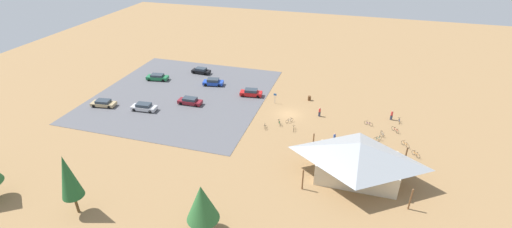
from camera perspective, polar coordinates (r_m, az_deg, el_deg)
The scene contains 29 objects.
ground at distance 66.10m, azimuth 5.21°, elevation -0.04°, with size 160.00×160.00×0.00m, color #937047.
parking_lot_asphalt at distance 74.64m, azimuth -11.57°, elevation 3.02°, with size 33.28×34.97×0.05m, color #56565B.
bike_pavilion at distance 50.70m, azimuth 15.83°, elevation -6.66°, with size 13.66×9.68×5.57m.
trash_bin at distance 71.47m, azimuth 8.43°, elevation 2.49°, with size 0.60×0.60×0.90m, color brown.
lot_sign at distance 69.14m, azimuth 3.02°, elevation 2.73°, with size 0.56×0.08×2.20m.
pine_center at distance 47.29m, azimuth -27.58°, elevation -8.78°, with size 2.52×2.52×8.30m.
pine_east at distance 40.67m, azimuth -8.54°, elevation -13.70°, with size 3.68×3.68×6.70m.
bicycle_orange_yard_center at distance 61.21m, azimuth 22.53°, elevation -4.47°, with size 1.13×1.44×0.87m.
bicycle_yellow_lone_east at distance 59.09m, azimuth 20.13°, elevation -5.27°, with size 1.22×1.30×0.80m.
bicycle_red_front_row at distance 64.63m, azimuth 21.15°, elevation -2.37°, with size 1.13×1.42×0.81m.
bicycle_teal_edge_south at distance 61.15m, azimuth 18.63°, elevation -3.72°, with size 1.36×1.17×0.87m.
bicycle_green_yard_left at distance 62.49m, azimuth 3.73°, elevation -1.40°, with size 0.75×1.52×0.83m.
bicycle_silver_yard_front at distance 63.34m, azimuth 5.31°, elevation -1.04°, with size 1.08×1.29×0.77m.
bicycle_black_edge_north at distance 61.40m, azimuth 1.43°, elevation -1.94°, with size 0.62×1.60×0.76m.
bicycle_blue_by_bin at distance 67.78m, azimuth 21.69°, elevation -1.00°, with size 0.48×1.73×0.81m.
bicycle_purple_mid_cluster at distance 65.18m, azimuth 17.35°, elevation -1.44°, with size 1.45×0.77×0.72m.
bicycle_white_lone_west at distance 62.83m, azimuth 19.30°, elevation -2.97°, with size 0.59×1.63×0.77m.
bicycle_orange_back_row at distance 59.46m, azimuth 23.94°, elevation -5.83°, with size 1.07×1.38×0.82m.
bicycle_yellow_near_porch at distance 61.13m, azimuth 5.97°, elevation -2.27°, with size 0.48×1.65×0.77m.
car_silver_near_entry at distance 69.88m, azimuth -17.29°, elevation 1.07°, with size 4.81×2.13×1.42m.
car_black_mid_lot at distance 84.05m, azimuth -8.67°, elevation 6.77°, with size 4.30×1.89×1.35m.
car_red_by_curb at distance 72.23m, azimuth -0.79°, elevation 3.39°, with size 4.58×2.27×1.48m.
car_maroon_far_end at distance 70.10m, azimuth -10.39°, elevation 2.03°, with size 4.62×1.84×1.38m.
car_tan_back_corner at distance 74.12m, azimuth -22.96°, elevation 1.60°, with size 4.76×2.49×1.29m.
car_green_aisle_side at distance 82.52m, azimuth -15.31°, elevation 5.65°, with size 4.90×2.55×1.35m.
car_blue_end_stall at distance 77.64m, azimuth -6.78°, elevation 5.05°, with size 4.54×2.60×1.45m.
visitor_at_bikes at distance 65.72m, azimuth 10.02°, elevation 0.35°, with size 0.39×0.36×1.74m.
visitor_near_lot at distance 67.97m, azimuth 20.65°, elevation -0.15°, with size 0.40×0.39×1.81m.
visitor_by_pavilion at distance 58.53m, azimuth 12.28°, elevation -3.70°, with size 0.36×0.40×1.76m.
Camera 1 is at (-10.61, 57.06, 31.64)m, focal length 25.32 mm.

